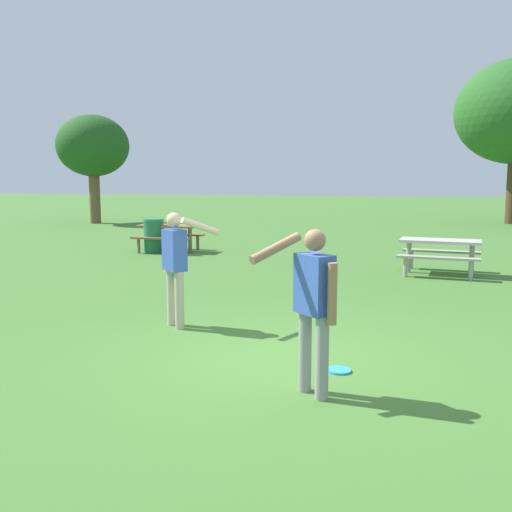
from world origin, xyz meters
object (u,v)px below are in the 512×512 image
Objects in this scene: picnic_table_near at (440,249)px; trash_can_beside_table at (154,235)px; picnic_table_far at (169,232)px; tree_tall_left at (93,147)px; person_catcher at (313,300)px; frisbee at (339,370)px; person_thrower at (176,260)px.

trash_can_beside_table is at bearing 163.26° from picnic_table_near.
tree_tall_left reaches higher than picnic_table_far.
person_catcher is 1.23m from frisbee.
trash_can_beside_table is 0.19× the size of tree_tall_left.
person_catcher is 7.88m from picnic_table_near.
picnic_table_near is at bearing 74.89° from person_catcher.
person_catcher is 0.33× the size of tree_tall_left.
person_catcher reaches higher than picnic_table_near.
person_thrower is 3.09m from person_catcher.
trash_can_beside_table reaches higher than picnic_table_far.
frisbee is 0.15× the size of picnic_table_far.
trash_can_beside_table is (-0.36, -0.24, -0.08)m from picnic_table_far.
tree_tall_left is (-6.91, 9.05, 2.96)m from picnic_table_far.
picnic_table_near is at bearing -16.74° from trash_can_beside_table.
person_catcher is 11.36m from picnic_table_far.
frisbee is at bearing -60.08° from picnic_table_far.
person_catcher is (2.17, -2.21, 0.00)m from person_thrower.
tree_tall_left is (-9.91, 16.96, 2.56)m from person_thrower.
person_catcher reaches higher than picnic_table_far.
person_thrower reaches higher than trash_can_beside_table.
person_thrower is at bearing -69.23° from picnic_table_far.
trash_can_beside_table is at bearing -145.95° from picnic_table_far.
person_catcher is 0.86× the size of picnic_table_near.
person_catcher is 1.71× the size of trash_can_beside_table.
frisbee is at bearing -57.78° from trash_can_beside_table.
person_catcher is at bearing -57.79° from tree_tall_left.
tree_tall_left reaches higher than person_thrower.
tree_tall_left is (-14.12, 11.57, 2.96)m from picnic_table_near.
person_thrower is at bearing -128.06° from picnic_table_near.
picnic_table_far is (-5.39, 9.37, 0.55)m from frisbee.
picnic_table_near and picnic_table_far have the same top height.
tree_tall_left reaches higher than picnic_table_near.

